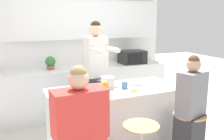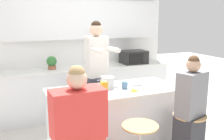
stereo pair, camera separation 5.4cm
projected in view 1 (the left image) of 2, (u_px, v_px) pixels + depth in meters
The scene contains 16 objects.
wall_back at pixel (77, 34), 4.94m from camera, with size 3.76×0.22×2.70m.
back_counter at pixel (82, 90), 4.90m from camera, with size 3.49×0.62×0.93m.
kitchen_island at pixel (114, 119), 3.52m from camera, with size 1.81×0.81×0.90m.
bar_stool_rightmost at pixel (189, 134), 3.19m from camera, with size 0.42×0.42×0.67m.
person_cooking at pixel (96, 77), 4.00m from camera, with size 0.40×0.61×1.82m.
person_wrapped_blanket at pixel (80, 138), 2.55m from camera, with size 0.55×0.31×1.41m.
person_seated_near at pixel (190, 117), 3.11m from camera, with size 0.42×0.35×1.43m.
cooking_pot at pixel (107, 82), 3.45m from camera, with size 0.29×0.20×0.16m.
fruit_bowl at pixel (60, 98), 2.92m from camera, with size 0.18×0.18×0.08m.
mixing_bowl_steel at pixel (137, 82), 3.67m from camera, with size 0.19×0.19×0.06m.
coffee_cup_near at pixel (79, 91), 3.19m from camera, with size 0.11×0.08×0.08m.
coffee_cup_far at pixel (125, 85), 3.44m from camera, with size 0.12×0.09×0.10m.
banana_bunch at pixel (134, 90), 3.29m from camera, with size 0.13×0.09×0.04m.
juice_carton at pixel (105, 89), 3.06m from camera, with size 0.07×0.07×0.21m.
microwave at pixel (132, 57), 5.17m from camera, with size 0.51×0.40×0.27m.
potted_plant at pixel (50, 63), 4.54m from camera, with size 0.19×0.19×0.24m.
Camera 1 is at (-1.36, -3.02, 1.85)m, focal length 40.00 mm.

